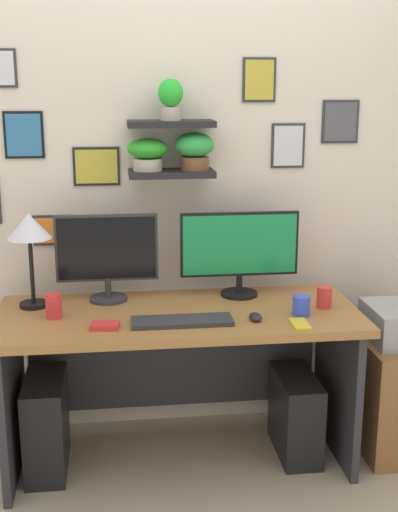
{
  "coord_description": "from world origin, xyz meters",
  "views": [
    {
      "loc": [
        -0.27,
        -2.94,
        1.77
      ],
      "look_at": [
        0.1,
        0.05,
        1.0
      ],
      "focal_mm": 47.9,
      "sensor_mm": 36.0,
      "label": 1
    }
  ],
  "objects_px": {
    "desk": "(178,350)",
    "computer_mouse": "(255,317)",
    "monitor_right": "(239,249)",
    "pen_cup": "(324,297)",
    "computer_tower_left": "(46,424)",
    "water_cup": "(54,306)",
    "desk_lamp": "(29,232)",
    "keyboard": "(181,321)",
    "cell_phone": "(300,324)",
    "scissors_tray": "(105,326)",
    "computer_tower_right": "(295,414)",
    "monitor_left": "(107,254)",
    "coffee_mug": "(301,306)"
  },
  "relations": [
    {
      "from": "computer_mouse",
      "to": "water_cup",
      "type": "xyz_separation_m",
      "value": [
        -0.88,
        0.14,
        0.04
      ]
    },
    {
      "from": "keyboard",
      "to": "computer_mouse",
      "type": "height_order",
      "value": "computer_mouse"
    },
    {
      "from": "monitor_right",
      "to": "computer_tower_left",
      "type": "height_order",
      "value": "monitor_right"
    },
    {
      "from": "desk",
      "to": "scissors_tray",
      "type": "bearing_deg",
      "value": -145.08
    },
    {
      "from": "monitor_right",
      "to": "keyboard",
      "type": "distance_m",
      "value": 0.54
    },
    {
      "from": "desk_lamp",
      "to": "cell_phone",
      "type": "distance_m",
      "value": 1.28
    },
    {
      "from": "desk",
      "to": "scissors_tray",
      "type": "distance_m",
      "value": 0.46
    },
    {
      "from": "keyboard",
      "to": "computer_mouse",
      "type": "relative_size",
      "value": 4.89
    },
    {
      "from": "monitor_right",
      "to": "coffee_mug",
      "type": "bearing_deg",
      "value": -55.98
    },
    {
      "from": "monitor_left",
      "to": "desk_lamp",
      "type": "distance_m",
      "value": 0.37
    },
    {
      "from": "keyboard",
      "to": "desk_lamp",
      "type": "height_order",
      "value": "desk_lamp"
    },
    {
      "from": "cell_phone",
      "to": "water_cup",
      "type": "relative_size",
      "value": 1.27
    },
    {
      "from": "monitor_right",
      "to": "keyboard",
      "type": "bearing_deg",
      "value": -130.86
    },
    {
      "from": "keyboard",
      "to": "cell_phone",
      "type": "xyz_separation_m",
      "value": [
        0.51,
        -0.08,
        -0.01
      ]
    },
    {
      "from": "desk_lamp",
      "to": "cell_phone",
      "type": "bearing_deg",
      "value": -18.82
    },
    {
      "from": "keyboard",
      "to": "pen_cup",
      "type": "xyz_separation_m",
      "value": [
        0.68,
        0.13,
        0.04
      ]
    },
    {
      "from": "desk_lamp",
      "to": "cell_phone",
      "type": "height_order",
      "value": "desk_lamp"
    },
    {
      "from": "computer_mouse",
      "to": "keyboard",
      "type": "bearing_deg",
      "value": -179.69
    },
    {
      "from": "water_cup",
      "to": "cell_phone",
      "type": "bearing_deg",
      "value": -12.06
    },
    {
      "from": "desk",
      "to": "keyboard",
      "type": "bearing_deg",
      "value": -91.22
    },
    {
      "from": "desk_lamp",
      "to": "computer_tower_right",
      "type": "relative_size",
      "value": 1.1
    },
    {
      "from": "desk_lamp",
      "to": "computer_tower_right",
      "type": "distance_m",
      "value": 1.53
    },
    {
      "from": "desk_lamp",
      "to": "coffee_mug",
      "type": "height_order",
      "value": "desk_lamp"
    },
    {
      "from": "desk",
      "to": "scissors_tray",
      "type": "height_order",
      "value": "scissors_tray"
    },
    {
      "from": "monitor_left",
      "to": "scissors_tray",
      "type": "distance_m",
      "value": 0.45
    },
    {
      "from": "water_cup",
      "to": "computer_tower_left",
      "type": "distance_m",
      "value": 0.58
    },
    {
      "from": "monitor_left",
      "to": "cell_phone",
      "type": "distance_m",
      "value": 0.97
    },
    {
      "from": "computer_mouse",
      "to": "cell_phone",
      "type": "height_order",
      "value": "computer_mouse"
    },
    {
      "from": "coffee_mug",
      "to": "computer_tower_right",
      "type": "height_order",
      "value": "coffee_mug"
    },
    {
      "from": "computer_mouse",
      "to": "computer_tower_left",
      "type": "xyz_separation_m",
      "value": [
        -0.95,
        0.15,
        -0.54
      ]
    },
    {
      "from": "keyboard",
      "to": "desk_lamp",
      "type": "distance_m",
      "value": 0.81
    },
    {
      "from": "desk_lamp",
      "to": "scissors_tray",
      "type": "relative_size",
      "value": 3.68
    },
    {
      "from": "water_cup",
      "to": "computer_tower_left",
      "type": "relative_size",
      "value": 0.24
    },
    {
      "from": "desk",
      "to": "water_cup",
      "type": "relative_size",
      "value": 15.01
    },
    {
      "from": "keyboard",
      "to": "water_cup",
      "type": "height_order",
      "value": "water_cup"
    },
    {
      "from": "computer_mouse",
      "to": "desk_lamp",
      "type": "distance_m",
      "value": 1.09
    },
    {
      "from": "desk",
      "to": "water_cup",
      "type": "height_order",
      "value": "water_cup"
    },
    {
      "from": "pen_cup",
      "to": "desk_lamp",
      "type": "bearing_deg",
      "value": 172.46
    },
    {
      "from": "computer_mouse",
      "to": "scissors_tray",
      "type": "bearing_deg",
      "value": -178.06
    },
    {
      "from": "computer_mouse",
      "to": "cell_phone",
      "type": "bearing_deg",
      "value": -26.04
    },
    {
      "from": "scissors_tray",
      "to": "cell_phone",
      "type": "bearing_deg",
      "value": -4.43
    },
    {
      "from": "monitor_right",
      "to": "pen_cup",
      "type": "relative_size",
      "value": 5.75
    },
    {
      "from": "scissors_tray",
      "to": "water_cup",
      "type": "height_order",
      "value": "water_cup"
    },
    {
      "from": "monitor_right",
      "to": "computer_tower_left",
      "type": "relative_size",
      "value": 1.27
    },
    {
      "from": "desk_lamp",
      "to": "cell_phone",
      "type": "relative_size",
      "value": 3.15
    },
    {
      "from": "cell_phone",
      "to": "desk",
      "type": "bearing_deg",
      "value": 150.36
    },
    {
      "from": "pen_cup",
      "to": "computer_tower_left",
      "type": "distance_m",
      "value": 1.42
    },
    {
      "from": "coffee_mug",
      "to": "scissors_tray",
      "type": "height_order",
      "value": "coffee_mug"
    },
    {
      "from": "desk",
      "to": "computer_mouse",
      "type": "bearing_deg",
      "value": -32.72
    },
    {
      "from": "monitor_right",
      "to": "desk_lamp",
      "type": "height_order",
      "value": "desk_lamp"
    }
  ]
}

